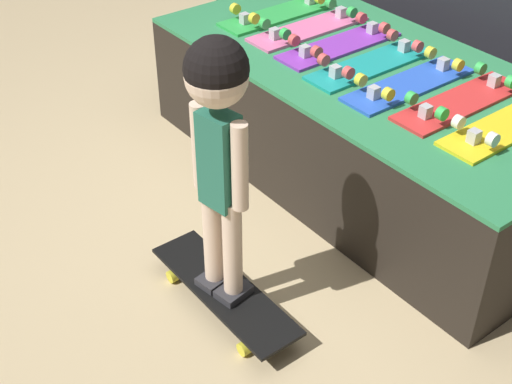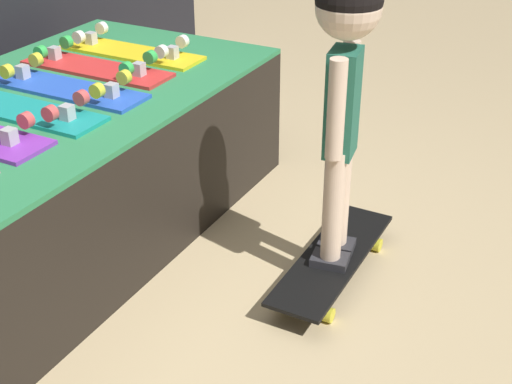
% 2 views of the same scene
% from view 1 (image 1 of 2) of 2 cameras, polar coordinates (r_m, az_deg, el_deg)
% --- Properties ---
extents(ground_plane, '(16.00, 16.00, 0.00)m').
position_cam_1_polar(ground_plane, '(3.24, 1.43, -1.62)').
color(ground_plane, tan).
extents(display_rack, '(2.13, 1.01, 0.57)m').
position_cam_1_polar(display_rack, '(3.41, 8.88, 5.69)').
color(display_rack, black).
rests_on(display_rack, ground_plane).
extents(skateboard_green_on_rack, '(0.18, 0.65, 0.09)m').
position_cam_1_polar(skateboard_green_on_rack, '(3.75, 1.78, 14.17)').
color(skateboard_green_on_rack, green).
rests_on(skateboard_green_on_rack, display_rack).
extents(skateboard_pink_on_rack, '(0.18, 0.65, 0.09)m').
position_cam_1_polar(skateboard_pink_on_rack, '(3.58, 4.23, 13.04)').
color(skateboard_pink_on_rack, pink).
rests_on(skateboard_pink_on_rack, display_rack).
extents(skateboard_purple_on_rack, '(0.18, 0.65, 0.09)m').
position_cam_1_polar(skateboard_purple_on_rack, '(3.42, 6.68, 11.73)').
color(skateboard_purple_on_rack, purple).
rests_on(skateboard_purple_on_rack, display_rack).
extents(skateboard_teal_on_rack, '(0.18, 0.65, 0.09)m').
position_cam_1_polar(skateboard_teal_on_rack, '(3.25, 9.15, 10.18)').
color(skateboard_teal_on_rack, teal).
rests_on(skateboard_teal_on_rack, display_rack).
extents(skateboard_blue_on_rack, '(0.18, 0.65, 0.09)m').
position_cam_1_polar(skateboard_blue_on_rack, '(3.11, 12.14, 8.58)').
color(skateboard_blue_on_rack, blue).
rests_on(skateboard_blue_on_rack, display_rack).
extents(skateboard_red_on_rack, '(0.18, 0.65, 0.09)m').
position_cam_1_polar(skateboard_red_on_rack, '(3.03, 16.03, 7.08)').
color(skateboard_red_on_rack, red).
rests_on(skateboard_red_on_rack, display_rack).
extents(skateboard_yellow_on_rack, '(0.18, 0.65, 0.09)m').
position_cam_1_polar(skateboard_yellow_on_rack, '(2.92, 19.55, 5.20)').
color(skateboard_yellow_on_rack, yellow).
rests_on(skateboard_yellow_on_rack, display_rack).
extents(skateboard_on_floor, '(0.73, 0.20, 0.09)m').
position_cam_1_polar(skateboard_on_floor, '(2.75, -2.55, -7.93)').
color(skateboard_on_floor, black).
rests_on(skateboard_on_floor, ground_plane).
extents(child, '(0.24, 0.21, 1.02)m').
position_cam_1_polar(child, '(2.30, -3.04, 5.29)').
color(child, '#2D2D33').
rests_on(child, skateboard_on_floor).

